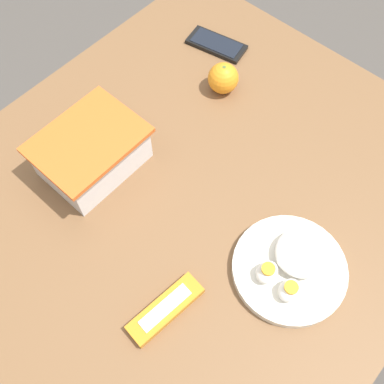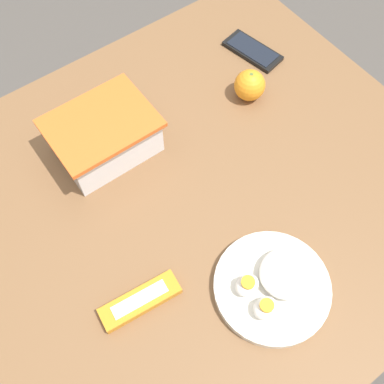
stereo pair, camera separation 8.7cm
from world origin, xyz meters
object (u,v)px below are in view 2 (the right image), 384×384
at_px(orange_fruit, 250,85).
at_px(cell_phone, 252,51).
at_px(food_container, 104,137).
at_px(candy_bar, 140,301).
at_px(rice_plate, 275,284).

relative_size(orange_fruit, cell_phone, 0.46).
xyz_separation_m(food_container, cell_phone, (0.43, 0.04, -0.04)).
bearing_deg(orange_fruit, candy_bar, -150.93).
distance_m(candy_bar, cell_phone, 0.65).
height_order(rice_plate, cell_phone, rice_plate).
bearing_deg(candy_bar, rice_plate, -29.50).
height_order(candy_bar, cell_phone, candy_bar).
distance_m(food_container, rice_plate, 0.44).
xyz_separation_m(rice_plate, cell_phone, (0.34, 0.47, -0.01)).
bearing_deg(food_container, candy_bar, -111.08).
bearing_deg(candy_bar, cell_phone, 32.59).
bearing_deg(rice_plate, candy_bar, 150.50).
xyz_separation_m(orange_fruit, rice_plate, (-0.25, -0.37, -0.02)).
height_order(orange_fruit, candy_bar, orange_fruit).
bearing_deg(food_container, orange_fruit, -10.73).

